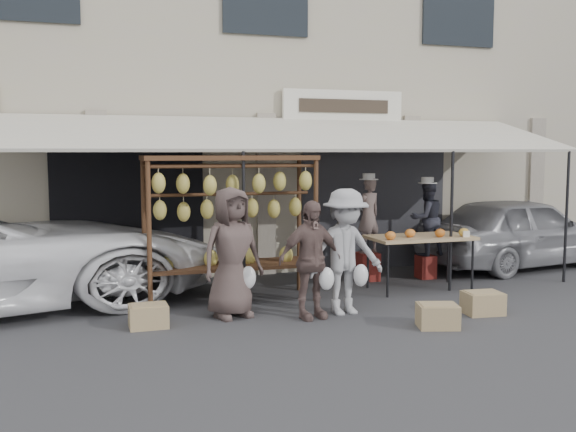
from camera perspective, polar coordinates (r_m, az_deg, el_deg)
name	(u,v)px	position (r m, az deg, el deg)	size (l,w,h in m)	color
ground_plane	(335,319)	(8.92, 4.22, -9.16)	(90.00, 90.00, 0.00)	#2D2D30
shophouse	(230,92)	(14.91, -5.17, 10.93)	(24.00, 6.15, 7.30)	tan
awning	(286,135)	(10.78, -0.18, 7.24)	(10.00, 2.35, 2.92)	beige
banana_rack	(230,200)	(9.74, -5.15, 1.42)	(2.60, 0.90, 2.24)	#482716
produce_table	(421,238)	(10.82, 11.74, -1.96)	(1.70, 0.90, 1.04)	tan
vendor_left	(368,215)	(11.44, 7.15, 0.05)	(0.49, 0.32, 1.34)	#6E5B57
vendor_right	(427,219)	(11.82, 12.22, -0.22)	(0.65, 0.51, 1.34)	#272833
customer_left	(232,252)	(8.89, -5.03, -3.24)	(0.89, 0.58, 1.81)	#4F3F3B
customer_mid	(310,260)	(8.80, 1.99, -3.91)	(0.96, 0.40, 1.63)	brown
customer_right	(345,252)	(9.06, 5.11, -3.19)	(1.15, 0.66, 1.78)	#A0A0A3
stool_left	(368,266)	(11.57, 7.09, -4.48)	(0.35, 0.35, 0.50)	maroon
stool_right	(426,267)	(11.94, 12.13, -4.43)	(0.30, 0.30, 0.42)	maroon
crate_near_a	(438,316)	(8.69, 13.16, -8.65)	(0.51, 0.39, 0.31)	tan
crate_near_b	(483,303)	(9.56, 16.92, -7.42)	(0.52, 0.40, 0.31)	tan
crate_far	(148,316)	(8.68, -12.30, -8.69)	(0.49, 0.38, 0.30)	tan
sedan	(520,231)	(13.50, 19.94, -1.30)	(1.70, 4.22, 1.44)	gray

